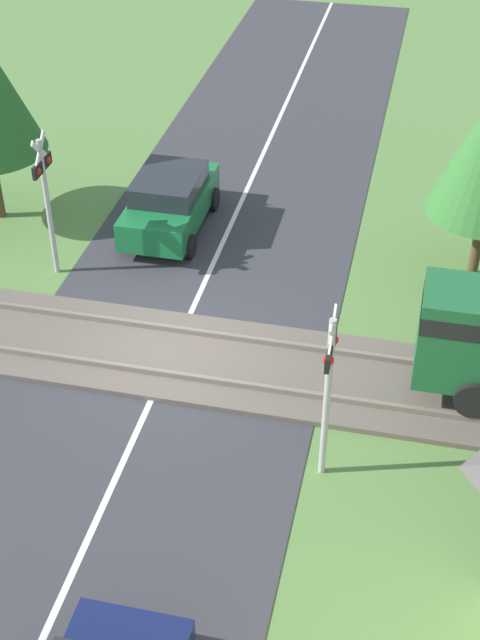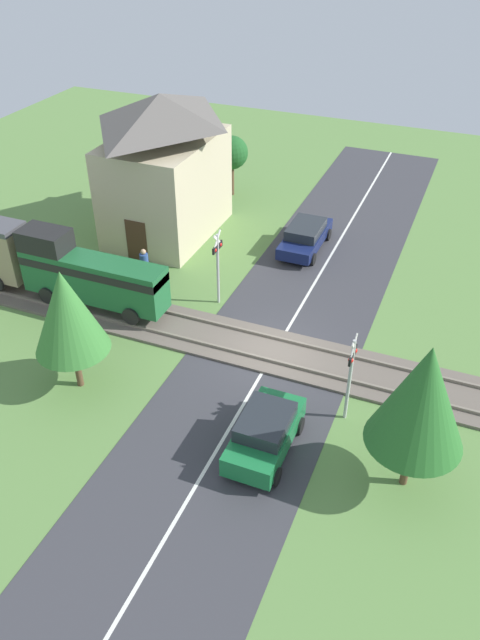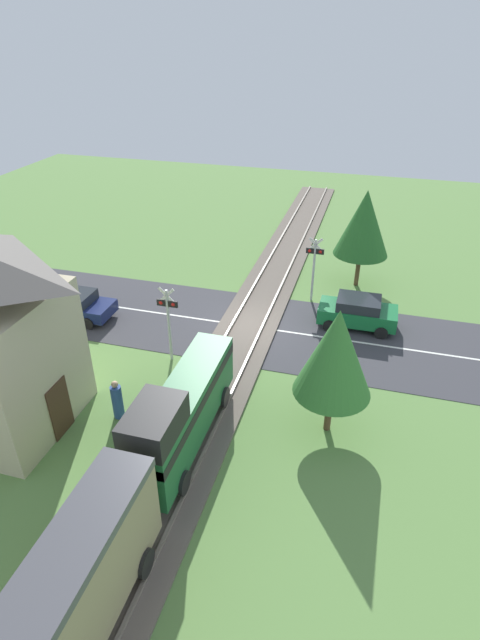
# 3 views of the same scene
# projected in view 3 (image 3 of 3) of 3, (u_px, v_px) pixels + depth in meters

# --- Properties ---
(ground_plane) EXTENTS (60.00, 60.00, 0.00)m
(ground_plane) POSITION_uv_depth(u_px,v_px,m) (248.00, 326.00, 23.96)
(ground_plane) COLOR #5B8442
(road_surface) EXTENTS (48.00, 6.40, 0.02)m
(road_surface) POSITION_uv_depth(u_px,v_px,m) (248.00, 326.00, 23.95)
(road_surface) COLOR #38383D
(road_surface) RESTS_ON ground_plane
(track_bed) EXTENTS (2.80, 48.00, 0.24)m
(track_bed) POSITION_uv_depth(u_px,v_px,m) (248.00, 325.00, 23.92)
(track_bed) COLOR #665B51
(track_bed) RESTS_ON ground_plane
(train) EXTENTS (1.58, 13.22, 3.18)m
(train) POSITION_uv_depth(u_px,v_px,m) (137.00, 486.00, 13.35)
(train) COLOR #1E6033
(train) RESTS_ON track_bed
(car_near_crossing) EXTENTS (3.64, 1.83, 1.51)m
(car_near_crossing) POSITION_uv_depth(u_px,v_px,m) (358.00, 312.00, 23.59)
(car_near_crossing) COLOR #197038
(car_near_crossing) RESTS_ON ground_plane
(car_far_side) EXTENTS (4.26, 1.86, 1.37)m
(car_far_side) POSITION_uv_depth(u_px,v_px,m) (70.00, 304.00, 24.40)
(car_far_side) COLOR #141E4C
(car_far_side) RESTS_ON ground_plane
(crossing_signal_west_approach) EXTENTS (0.90, 0.18, 3.47)m
(crossing_signal_west_approach) POSITION_uv_depth(u_px,v_px,m) (314.00, 261.00, 25.15)
(crossing_signal_west_approach) COLOR #B7B7B7
(crossing_signal_west_approach) RESTS_ON ground_plane
(crossing_signal_east_approach) EXTENTS (0.90, 0.18, 3.47)m
(crossing_signal_east_approach) POSITION_uv_depth(u_px,v_px,m) (168.00, 315.00, 20.51)
(crossing_signal_east_approach) COLOR #B7B7B7
(crossing_signal_east_approach) RESTS_ON ground_plane
(pedestrian_by_station) EXTENTS (0.40, 0.40, 1.61)m
(pedestrian_by_station) POSITION_uv_depth(u_px,v_px,m) (117.00, 401.00, 18.11)
(pedestrian_by_station) COLOR #2D4C8E
(pedestrian_by_station) RESTS_ON ground_plane
(tree_roadside_hedge) EXTENTS (2.66, 2.66, 4.89)m
(tree_roadside_hedge) POSITION_uv_depth(u_px,v_px,m) (336.00, 353.00, 16.24)
(tree_roadside_hedge) COLOR brown
(tree_roadside_hedge) RESTS_ON ground_plane
(tree_beyond_track) EXTENTS (2.89, 2.89, 5.33)m
(tree_beyond_track) POSITION_uv_depth(u_px,v_px,m) (364.00, 223.00, 25.94)
(tree_beyond_track) COLOR brown
(tree_beyond_track) RESTS_ON ground_plane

